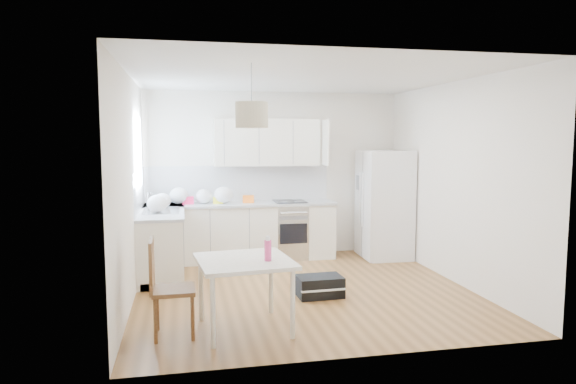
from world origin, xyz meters
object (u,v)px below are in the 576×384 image
at_px(refrigerator, 385,204).
at_px(dining_chair, 174,288).
at_px(gym_bag, 320,286).
at_px(dining_table, 244,267).

height_order(refrigerator, dining_chair, refrigerator).
relative_size(refrigerator, gym_bag, 3.18).
relative_size(dining_table, dining_chair, 1.04).
bearing_deg(gym_bag, refrigerator, 47.22).
height_order(dining_table, gym_bag, dining_table).
bearing_deg(dining_table, gym_bag, 35.00).
bearing_deg(gym_bag, dining_table, -141.04).
height_order(dining_table, dining_chair, dining_chair).
distance_m(dining_table, dining_chair, 0.72).
distance_m(refrigerator, dining_chair, 4.37).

